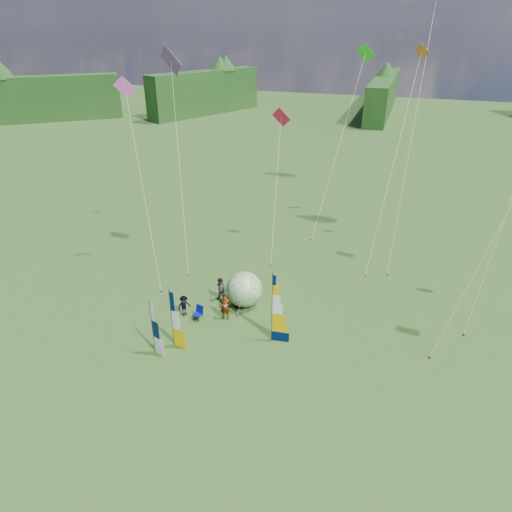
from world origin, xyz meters
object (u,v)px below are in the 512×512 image
(bol_inflatable, at_px, (244,289))
(spectator_b, at_px, (221,290))
(side_banner_far, at_px, (152,328))
(spectator_a, at_px, (225,307))
(camp_chair, at_px, (198,314))
(spectator_c, at_px, (184,306))
(spectator_d, at_px, (237,298))
(side_banner_left, at_px, (172,319))
(kite_whale, at_px, (415,116))
(feather_banner_main, at_px, (272,309))

(bol_inflatable, xyz_separation_m, spectator_b, (-1.75, -0.05, -0.36))
(side_banner_far, height_order, spectator_a, side_banner_far)
(side_banner_far, relative_size, camp_chair, 3.36)
(spectator_c, bearing_deg, spectator_d, -26.00)
(spectator_a, distance_m, spectator_c, 2.84)
(side_banner_left, distance_m, bol_inflatable, 6.25)
(spectator_b, xyz_separation_m, spectator_c, (-1.64, -2.48, -0.13))
(spectator_a, height_order, spectator_d, spectator_a)
(spectator_d, bearing_deg, camp_chair, 86.10)
(side_banner_far, xyz_separation_m, kite_whale, (12.91, 20.12, 9.36))
(camp_chair, height_order, kite_whale, kite_whale)
(bol_inflatable, distance_m, spectator_a, 2.13)
(feather_banner_main, relative_size, spectator_b, 2.61)
(spectator_a, bearing_deg, feather_banner_main, -31.89)
(feather_banner_main, bearing_deg, kite_whale, 63.66)
(feather_banner_main, relative_size, spectator_c, 3.06)
(side_banner_left, bearing_deg, bol_inflatable, 73.00)
(spectator_a, distance_m, spectator_b, 2.28)
(spectator_d, bearing_deg, bol_inflatable, -77.41)
(kite_whale, bearing_deg, bol_inflatable, -128.90)
(side_banner_left, height_order, bol_inflatable, side_banner_left)
(feather_banner_main, distance_m, spectator_c, 6.57)
(feather_banner_main, height_order, spectator_a, feather_banner_main)
(spectator_a, distance_m, kite_whale, 21.19)
(side_banner_left, relative_size, kite_whale, 0.18)
(side_banner_left, xyz_separation_m, spectator_a, (1.97, 3.63, -1.01))
(side_banner_far, height_order, camp_chair, side_banner_far)
(side_banner_left, distance_m, camp_chair, 3.24)
(spectator_a, xyz_separation_m, spectator_d, (0.29, 1.39, -0.07))
(side_banner_left, xyz_separation_m, camp_chair, (0.26, 2.89, -1.43))
(bol_inflatable, xyz_separation_m, spectator_a, (-0.61, -2.02, -0.31))
(side_banner_far, xyz_separation_m, bol_inflatable, (3.38, 6.56, -0.51))
(spectator_b, bearing_deg, feather_banner_main, -20.32)
(side_banner_far, bearing_deg, spectator_b, 94.97)
(side_banner_left, relative_size, camp_chair, 3.74)
(camp_chair, bearing_deg, spectator_d, 58.80)
(spectator_d, height_order, camp_chair, spectator_d)
(side_banner_far, bearing_deg, spectator_c, 109.21)
(side_banner_far, height_order, kite_whale, kite_whale)
(spectator_c, height_order, spectator_d, spectator_d)
(side_banner_far, xyz_separation_m, spectator_d, (3.06, 5.93, -0.88))
(feather_banner_main, bearing_deg, bol_inflatable, 127.67)
(feather_banner_main, relative_size, spectator_d, 2.66)
(side_banner_far, distance_m, bol_inflatable, 7.40)
(spectator_c, height_order, kite_whale, kite_whale)
(spectator_a, distance_m, camp_chair, 1.90)
(side_banner_far, bearing_deg, spectator_d, 81.68)
(side_banner_far, relative_size, spectator_a, 1.86)
(side_banner_far, bearing_deg, side_banner_left, 67.49)
(camp_chair, distance_m, kite_whale, 22.78)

